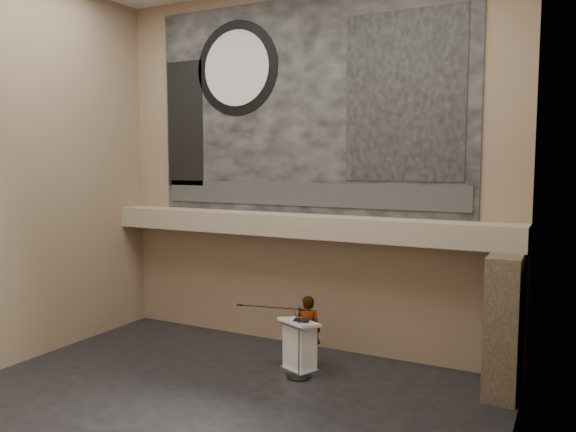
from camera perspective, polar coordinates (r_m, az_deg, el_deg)
The scene contains 19 objects.
floor at distance 10.78m, azimuth -8.29°, elevation -18.73°, with size 10.00×10.00×0.00m, color black.
wall_back at distance 13.27m, azimuth 1.59°, elevation 4.81°, with size 10.00×0.02×8.50m, color #866E55.
wall_left at distance 13.39m, azimuth -26.27°, elevation 4.25°, with size 0.02×8.00×8.50m, color #866E55.
wall_right at distance 7.99m, azimuth 21.86°, elevation 3.91°, with size 0.02×8.00×8.50m, color #866E55.
soffit at distance 13.00m, azimuth 0.81°, elevation -0.94°, with size 10.00×0.80×0.50m, color gray.
sprinkler_left at distance 13.77m, azimuth -5.25°, elevation -1.77°, with size 0.04×0.04×0.06m, color #B2893D.
sprinkler_right at distance 12.26m, azimuth 8.68°, elevation -2.72°, with size 0.04×0.04×0.06m, color #B2893D.
banner at distance 13.31m, azimuth 1.55°, elevation 11.07°, with size 8.00×0.05×5.00m, color black.
banner_text_strip at distance 13.23m, azimuth 1.45°, elevation 2.21°, with size 7.76×0.02×0.55m, color #2C2C2C.
banner_clock_rim at distance 14.27m, azimuth -5.25°, elevation 14.72°, with size 2.30×2.30×0.02m, color black.
banner_clock_face at distance 14.26m, azimuth -5.29°, elevation 14.73°, with size 1.84×1.84×0.02m, color silver.
banner_building_print at distance 12.43m, azimuth 11.70°, elevation 11.81°, with size 2.60×0.02×3.60m, color black.
banner_brick_print at distance 15.04m, azimuth -10.41°, elevation 9.20°, with size 1.10×0.02×3.20m, color black.
stone_pier at distance 11.57m, azimuth 21.13°, elevation -10.22°, with size 0.60×1.40×2.70m, color #3D3326.
lectern at distance 12.13m, azimuth 1.19°, elevation -13.05°, with size 0.96×0.84×1.14m.
binder at distance 11.90m, azimuth 1.35°, elevation -10.57°, with size 0.32×0.26×0.04m, color black.
papers at distance 11.98m, azimuth 0.49°, elevation -10.53°, with size 0.19×0.26×0.01m, color white.
speaker_person at distance 12.43m, azimuth 2.03°, elevation -11.53°, with size 0.56×0.37×1.54m, color silver.
mic_stand at distance 11.95m, azimuth 0.88°, elevation -14.99°, with size 1.59×0.54×1.46m.
Camera 1 is at (5.77, -7.95, 4.43)m, focal length 35.00 mm.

